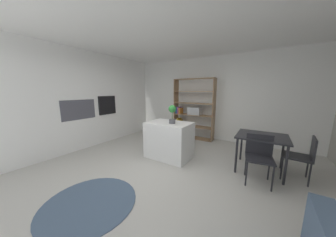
# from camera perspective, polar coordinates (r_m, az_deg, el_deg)

# --- Properties ---
(ground_plane) EXTENTS (9.04, 9.04, 0.00)m
(ground_plane) POSITION_cam_1_polar(r_m,az_deg,el_deg) (3.54, -2.30, -17.95)
(ground_plane) COLOR beige
(ceiling_slab) EXTENTS (6.58, 5.65, 0.06)m
(ceiling_slab) POSITION_cam_1_polar(r_m,az_deg,el_deg) (3.34, -2.69, 30.57)
(ceiling_slab) COLOR white
(ceiling_slab) RESTS_ON ground_plane
(back_partition) EXTENTS (6.58, 0.06, 2.81)m
(back_partition) POSITION_cam_1_polar(r_m,az_deg,el_deg) (5.66, 14.06, 7.11)
(back_partition) COLOR white
(back_partition) RESTS_ON ground_plane
(tall_cabinet_run_left) EXTENTS (0.63, 5.09, 2.81)m
(tall_cabinet_run_left) POSITION_cam_1_polar(r_m,az_deg,el_deg) (5.37, -29.10, 6.01)
(tall_cabinet_run_left) COLOR white
(tall_cabinet_run_left) RESTS_ON ground_plane
(cabinet_niche_splashback) EXTENTS (0.01, 0.93, 0.55)m
(cabinet_niche_splashback) POSITION_cam_1_polar(r_m,az_deg,el_deg) (4.97, -29.96, 2.80)
(cabinet_niche_splashback) COLOR #4C4C56
(cabinet_niche_splashback) RESTS_ON ground_plane
(built_in_oven) EXTENTS (0.06, 0.61, 0.59)m
(built_in_oven) POSITION_cam_1_polar(r_m,az_deg,el_deg) (5.43, -21.45, 4.62)
(built_in_oven) COLOR black
(built_in_oven) RESTS_ON ground_plane
(kitchen_island) EXTENTS (1.08, 0.73, 0.90)m
(kitchen_island) POSITION_cam_1_polar(r_m,az_deg,el_deg) (3.94, 0.39, -7.89)
(kitchen_island) COLOR white
(kitchen_island) RESTS_ON ground_plane
(potted_plant_on_island) EXTENTS (0.18, 0.18, 0.44)m
(potted_plant_on_island) POSITION_cam_1_polar(r_m,az_deg,el_deg) (3.68, 1.58, 2.26)
(potted_plant_on_island) COLOR #4C4C51
(potted_plant_on_island) RESTS_ON kitchen_island
(open_bookshelf) EXTENTS (1.44, 0.34, 2.08)m
(open_bookshelf) POSITION_cam_1_polar(r_m,az_deg,el_deg) (5.57, 8.62, 2.45)
(open_bookshelf) COLOR #997551
(open_bookshelf) RESTS_ON ground_plane
(foreground_floor_rug) EXTENTS (1.35, 1.35, 0.01)m
(foreground_floor_rug) POSITION_cam_1_polar(r_m,az_deg,el_deg) (2.90, -26.80, -25.99)
(foreground_floor_rug) COLOR #475B75
(foreground_floor_rug) RESTS_ON ground_plane
(dining_table) EXTENTS (0.93, 0.84, 0.76)m
(dining_table) POSITION_cam_1_polar(r_m,az_deg,el_deg) (3.76, 31.19, -6.70)
(dining_table) COLOR #232328
(dining_table) RESTS_ON ground_plane
(dining_chair_near) EXTENTS (0.51, 0.51, 0.87)m
(dining_chair_near) POSITION_cam_1_polar(r_m,az_deg,el_deg) (3.37, 30.52, -11.04)
(dining_chair_near) COLOR #232328
(dining_chair_near) RESTS_ON ground_plane
(dining_chair_window_side) EXTENTS (0.49, 0.48, 0.85)m
(dining_chair_window_side) POSITION_cam_1_polar(r_m,az_deg,el_deg) (3.85, 41.25, -9.89)
(dining_chair_window_side) COLOR #232328
(dining_chair_window_side) RESTS_ON ground_plane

